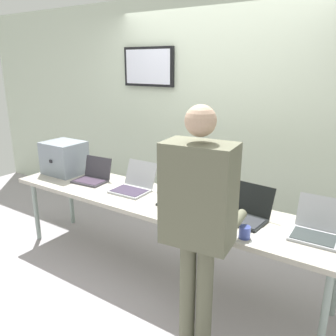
# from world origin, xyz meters

# --- Properties ---
(ground) EXTENTS (8.00, 8.00, 0.04)m
(ground) POSITION_xyz_m (0.00, 0.00, -0.02)
(ground) COLOR #A0989F
(back_wall) EXTENTS (8.00, 0.11, 2.66)m
(back_wall) POSITION_xyz_m (-0.02, 1.13, 1.34)
(back_wall) COLOR beige
(back_wall) RESTS_ON ground
(workbench) EXTENTS (3.21, 0.70, 0.73)m
(workbench) POSITION_xyz_m (0.00, 0.00, 0.68)
(workbench) COLOR #ABA598
(workbench) RESTS_ON ground
(equipment_box) EXTENTS (0.42, 0.37, 0.36)m
(equipment_box) POSITION_xyz_m (-1.34, 0.07, 0.91)
(equipment_box) COLOR gray
(equipment_box) RESTS_ON workbench
(laptop_station_0) EXTENTS (0.36, 0.32, 0.24)m
(laptop_station_0) POSITION_xyz_m (-0.88, 0.05, 0.79)
(laptop_station_0) COLOR #3A373F
(laptop_station_0) RESTS_ON workbench
(laptop_station_1) EXTENTS (0.35, 0.38, 0.26)m
(laptop_station_1) POSITION_xyz_m (-0.34, 0.07, 0.79)
(laptop_station_1) COLOR #ADAFB5
(laptop_station_1) RESTS_ON workbench
(laptop_station_2) EXTENTS (0.39, 0.36, 0.26)m
(laptop_station_2) POSITION_xyz_m (0.22, 0.08, 0.79)
(laptop_station_2) COLOR #242827
(laptop_station_2) RESTS_ON workbench
(laptop_station_3) EXTENTS (0.40, 0.37, 0.25)m
(laptop_station_3) POSITION_xyz_m (0.80, 0.06, 0.79)
(laptop_station_3) COLOR black
(laptop_station_3) RESTS_ON workbench
(laptop_station_4) EXTENTS (0.33, 0.35, 0.26)m
(laptop_station_4) POSITION_xyz_m (1.33, 0.08, 0.79)
(laptop_station_4) COLOR #AEB0B8
(laptop_station_4) RESTS_ON workbench
(person) EXTENTS (0.48, 0.62, 1.70)m
(person) POSITION_xyz_m (0.75, -0.62, 1.03)
(person) COLOR #62624E
(person) RESTS_ON ground
(coffee_mug) EXTENTS (0.08, 0.08, 0.09)m
(coffee_mug) POSITION_xyz_m (0.92, -0.25, 0.77)
(coffee_mug) COLOR #354391
(coffee_mug) RESTS_ON workbench
(paper_sheet) EXTENTS (0.24, 0.32, 0.00)m
(paper_sheet) POSITION_xyz_m (1.07, -0.17, 0.73)
(paper_sheet) COLOR white
(paper_sheet) RESTS_ON workbench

